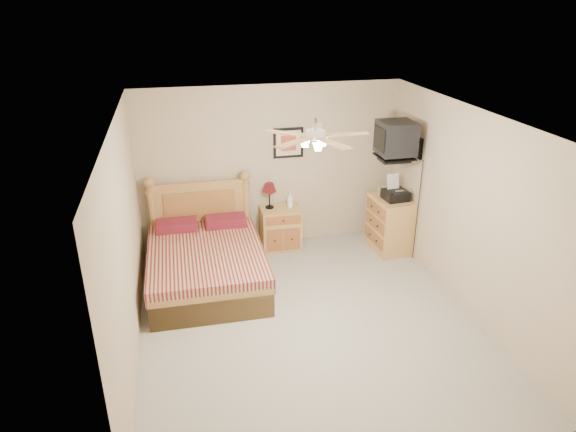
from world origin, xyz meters
name	(u,v)px	position (x,y,z in m)	size (l,w,h in m)	color
floor	(307,319)	(0.00, 0.00, 0.00)	(4.50, 4.50, 0.00)	#9A968B
ceiling	(310,118)	(0.00, 0.00, 2.50)	(4.00, 4.50, 0.04)	white
wall_back	(271,167)	(0.00, 2.25, 1.25)	(4.00, 0.04, 2.50)	tan
wall_front	(386,351)	(0.00, -2.25, 1.25)	(4.00, 0.04, 2.50)	tan
wall_left	(126,245)	(-2.00, 0.00, 1.25)	(0.04, 4.50, 2.50)	tan
wall_right	(468,212)	(2.00, 0.00, 1.25)	(0.04, 4.50, 2.50)	tan
bed	(205,242)	(-1.12, 1.12, 0.64)	(1.50, 1.97, 1.28)	#AB7C4A
nightstand	(281,228)	(0.10, 2.00, 0.33)	(0.60, 0.45, 0.65)	olive
table_lamp	(269,195)	(-0.06, 2.08, 0.86)	(0.22, 0.22, 0.41)	maroon
lotion_bottle	(290,200)	(0.25, 2.01, 0.78)	(0.10, 0.10, 0.25)	white
framed_picture	(288,143)	(0.27, 2.23, 1.62)	(0.46, 0.04, 0.46)	black
dresser	(390,224)	(1.73, 1.58, 0.42)	(0.50, 0.72, 0.85)	#BF8947
fax_machine	(396,188)	(1.75, 1.52, 1.03)	(0.34, 0.37, 0.37)	black
magazine_lower	(382,192)	(1.66, 1.81, 0.86)	(0.22, 0.29, 0.03)	beige
magazine_upper	(381,190)	(1.66, 1.85, 0.89)	(0.22, 0.30, 0.02)	gray
wall_tv	(406,140)	(1.75, 1.34, 1.81)	(0.56, 0.46, 0.58)	black
ceiling_fan	(315,136)	(0.00, -0.20, 2.36)	(1.14, 1.14, 0.28)	silver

